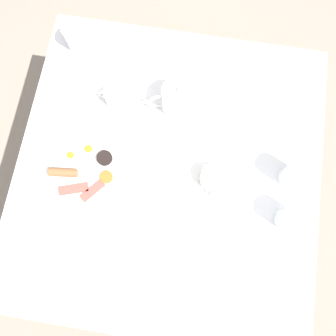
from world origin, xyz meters
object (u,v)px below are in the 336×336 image
(water_glass_short, at_px, (297,174))
(spoon_for_tea, at_px, (289,97))
(knife_by_plate, at_px, (199,287))
(fork_by_plate, at_px, (258,138))
(creamer_jug, at_px, (114,97))
(napkin_folded, at_px, (121,292))
(teacup_with_saucer_left, at_px, (213,178))
(breakfast_plate, at_px, (85,170))
(teapot_near, at_px, (178,98))
(water_glass_tall, at_px, (292,218))
(wine_glass_spare, at_px, (76,37))

(water_glass_short, xyz_separation_m, spoon_for_tea, (0.02, -0.31, -0.07))
(knife_by_plate, xyz_separation_m, spoon_for_tea, (-0.24, -0.71, 0.00))
(fork_by_plate, bearing_deg, creamer_jug, -6.78)
(creamer_jug, height_order, knife_by_plate, creamer_jug)
(water_glass_short, relative_size, napkin_folded, 0.80)
(napkin_folded, distance_m, fork_by_plate, 0.70)
(creamer_jug, bearing_deg, teacup_with_saucer_left, 148.67)
(breakfast_plate, distance_m, teacup_with_saucer_left, 0.44)
(teapot_near, distance_m, teacup_with_saucer_left, 0.31)
(water_glass_short, bearing_deg, napkin_folded, 42.14)
(creamer_jug, xyz_separation_m, napkin_folded, (-0.15, 0.65, -0.03))
(water_glass_tall, relative_size, wine_glass_spare, 1.09)
(wine_glass_spare, relative_size, napkin_folded, 0.63)
(teacup_with_saucer_left, xyz_separation_m, napkin_folded, (0.24, 0.41, -0.02))
(creamer_jug, bearing_deg, knife_by_plate, 123.52)
(fork_by_plate, bearing_deg, teapot_near, -15.52)
(creamer_jug, relative_size, napkin_folded, 0.54)
(breakfast_plate, height_order, wine_glass_spare, wine_glass_spare)
(water_glass_tall, height_order, creamer_jug, water_glass_tall)
(water_glass_tall, height_order, wine_glass_spare, water_glass_tall)
(napkin_folded, bearing_deg, spoon_for_tea, -122.35)
(water_glass_tall, relative_size, napkin_folded, 0.69)
(knife_by_plate, distance_m, spoon_for_tea, 0.75)
(wine_glass_spare, bearing_deg, teacup_with_saucer_left, 142.30)
(teapot_near, bearing_deg, spoon_for_tea, -5.06)
(teapot_near, height_order, wine_glass_spare, teapot_near)
(napkin_folded, bearing_deg, wine_glass_spare, -68.90)
(water_glass_tall, relative_size, knife_by_plate, 0.66)
(wine_glass_spare, relative_size, spoon_for_tea, 0.69)
(creamer_jug, distance_m, spoon_for_tea, 0.65)
(teacup_with_saucer_left, height_order, spoon_for_tea, teacup_with_saucer_left)
(water_glass_tall, xyz_separation_m, knife_by_plate, (0.26, 0.26, -0.06))
(teacup_with_saucer_left, bearing_deg, spoon_for_tea, -124.45)
(wine_glass_spare, distance_m, knife_by_plate, 0.99)
(wine_glass_spare, bearing_deg, teapot_near, 156.10)
(teapot_near, xyz_separation_m, knife_by_plate, (-0.16, 0.62, -0.05))
(teapot_near, xyz_separation_m, fork_by_plate, (-0.31, 0.08, -0.05))
(teacup_with_saucer_left, height_order, knife_by_plate, teacup_with_saucer_left)
(water_glass_tall, bearing_deg, teacup_with_saucer_left, -20.27)
(teapot_near, distance_m, spoon_for_tea, 0.42)
(teacup_with_saucer_left, xyz_separation_m, water_glass_tall, (-0.26, 0.10, 0.03))
(teacup_with_saucer_left, height_order, napkin_folded, teacup_with_saucer_left)
(fork_by_plate, bearing_deg, wine_glass_spare, -20.44)
(napkin_folded, bearing_deg, teacup_with_saucer_left, -120.48)
(knife_by_plate, bearing_deg, napkin_folded, 12.56)
(fork_by_plate, relative_size, spoon_for_tea, 1.02)
(creamer_jug, xyz_separation_m, knife_by_plate, (-0.40, 0.60, -0.03))
(napkin_folded, bearing_deg, teapot_near, -96.99)
(wine_glass_spare, bearing_deg, creamer_jug, 131.47)
(water_glass_short, xyz_separation_m, fork_by_plate, (0.12, -0.13, -0.07))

